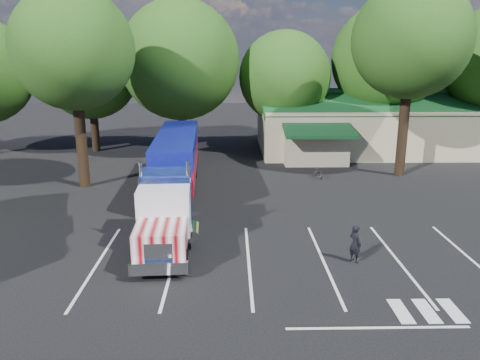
{
  "coord_description": "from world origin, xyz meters",
  "views": [
    {
      "loc": [
        -0.72,
        -24.25,
        8.59
      ],
      "look_at": [
        -0.26,
        0.01,
        2.0
      ],
      "focal_mm": 35.0,
      "sensor_mm": 36.0,
      "label": 1
    }
  ],
  "objects_px": {
    "bicycle": "(318,172)",
    "silver_sedan": "(300,150)",
    "semi_truck": "(175,166)",
    "woman": "(355,243)"
  },
  "relations": [
    {
      "from": "woman",
      "to": "semi_truck",
      "type": "bearing_deg",
      "value": 12.66
    },
    {
      "from": "semi_truck",
      "to": "bicycle",
      "type": "bearing_deg",
      "value": 27.57
    },
    {
      "from": "woman",
      "to": "silver_sedan",
      "type": "distance_m",
      "value": 19.88
    },
    {
      "from": "woman",
      "to": "bicycle",
      "type": "distance_m",
      "value": 14.04
    },
    {
      "from": "bicycle",
      "to": "silver_sedan",
      "type": "xyz_separation_m",
      "value": [
        -0.5,
        5.88,
        0.36
      ]
    },
    {
      "from": "woman",
      "to": "bicycle",
      "type": "height_order",
      "value": "woman"
    },
    {
      "from": "semi_truck",
      "to": "woman",
      "type": "xyz_separation_m",
      "value": [
        8.54,
        -8.41,
        -1.39
      ]
    },
    {
      "from": "woman",
      "to": "bicycle",
      "type": "bearing_deg",
      "value": -36.87
    },
    {
      "from": "bicycle",
      "to": "silver_sedan",
      "type": "bearing_deg",
      "value": 82.86
    },
    {
      "from": "bicycle",
      "to": "silver_sedan",
      "type": "relative_size",
      "value": 0.33
    }
  ]
}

